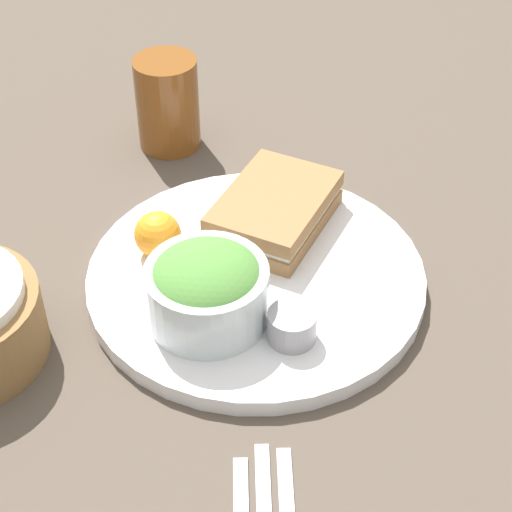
% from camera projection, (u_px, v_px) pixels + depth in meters
% --- Properties ---
extents(ground_plane, '(4.00, 4.00, 0.00)m').
position_uv_depth(ground_plane, '(256.00, 284.00, 0.87)').
color(ground_plane, '#4C4238').
extents(plate, '(0.34, 0.34, 0.02)m').
position_uv_depth(plate, '(256.00, 278.00, 0.86)').
color(plate, silver).
rests_on(plate, ground_plane).
extents(sandwich, '(0.17, 0.14, 0.04)m').
position_uv_depth(sandwich, '(275.00, 210.00, 0.90)').
color(sandwich, olive).
rests_on(sandwich, plate).
extents(salad_bowl, '(0.11, 0.11, 0.07)m').
position_uv_depth(salad_bowl, '(207.00, 288.00, 0.78)').
color(salad_bowl, silver).
rests_on(salad_bowl, plate).
extents(dressing_cup, '(0.05, 0.05, 0.03)m').
position_uv_depth(dressing_cup, '(292.00, 326.00, 0.78)').
color(dressing_cup, '#99999E').
rests_on(dressing_cup, plate).
extents(orange_wedge, '(0.05, 0.05, 0.05)m').
position_uv_depth(orange_wedge, '(158.00, 234.00, 0.86)').
color(orange_wedge, orange).
rests_on(orange_wedge, plate).
extents(drink_glass, '(0.08, 0.08, 0.11)m').
position_uv_depth(drink_glass, '(168.00, 103.00, 1.03)').
color(drink_glass, brown).
rests_on(drink_glass, ground_plane).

